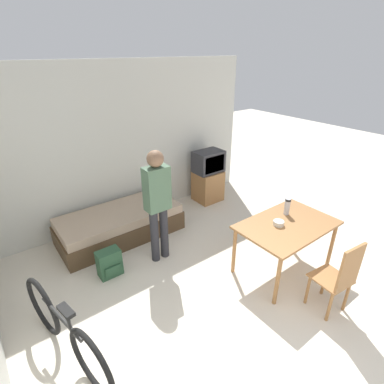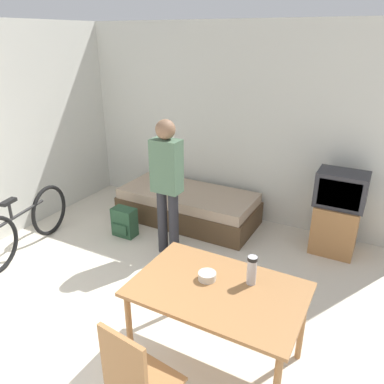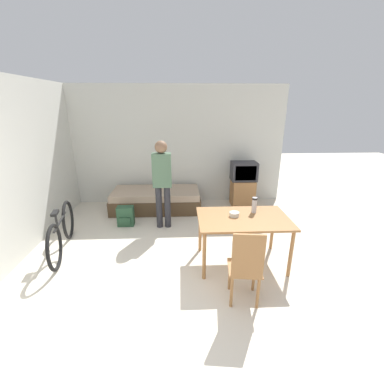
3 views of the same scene
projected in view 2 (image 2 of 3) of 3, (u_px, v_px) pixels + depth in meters
The scene contains 10 objects.
wall_back at pixel (224, 124), 5.29m from camera, with size 5.37×0.06×2.70m.
daybed at pixel (188, 206), 5.40m from camera, with size 1.97×0.89×0.46m.
tv at pixel (337, 213), 4.54m from camera, with size 0.57×0.46×1.04m.
dining_table at pixel (218, 296), 2.87m from camera, with size 1.30×0.85×0.74m.
wooden_chair at pixel (136, 384), 2.30m from camera, with size 0.43×0.43×0.98m.
bicycle at pixel (24, 226), 4.58m from camera, with size 0.37×1.61×0.77m.
person_standing at pixel (167, 179), 4.30m from camera, with size 0.34×0.22×1.67m.
thermos_flask at pixel (252, 269), 2.84m from camera, with size 0.08×0.08×0.24m.
mate_bowl at pixel (207, 276), 2.93m from camera, with size 0.14×0.14×0.06m.
backpack at pixel (124, 222), 5.01m from camera, with size 0.31×0.22×0.39m.
Camera 2 is at (2.10, -0.89, 2.52)m, focal length 35.00 mm.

